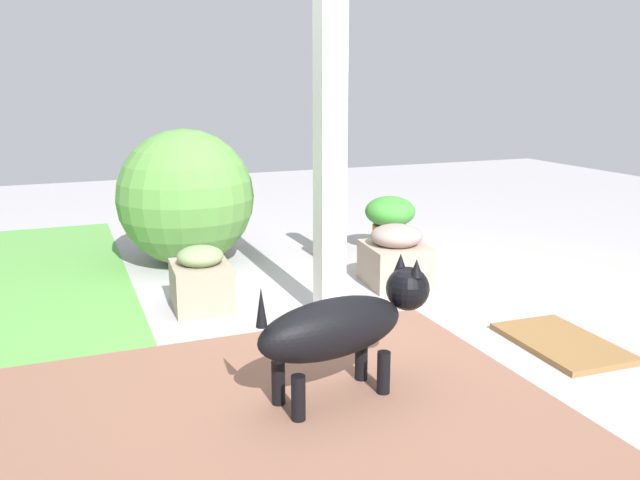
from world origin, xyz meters
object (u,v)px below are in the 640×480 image
dog (344,324)px  stone_planter_mid (201,280)px  terracotta_pot_broad (390,219)px  doormat (562,343)px  porch_pillar (330,121)px  round_shrub (186,197)px  stone_planter_nearest (396,257)px  terracotta_pot_tall (331,225)px

dog → stone_planter_mid: bearing=13.0°
terracotta_pot_broad → doormat: 2.00m
porch_pillar → round_shrub: (1.39, 0.51, -0.60)m
stone_planter_nearest → doormat: size_ratio=0.73×
stone_planter_nearest → round_shrub: (1.00, 1.14, 0.30)m
stone_planter_nearest → doormat: bearing=-166.9°
porch_pillar → round_shrub: porch_pillar is taller
stone_planter_nearest → doormat: (-1.21, -0.28, -0.17)m
stone_planter_nearest → terracotta_pot_broad: size_ratio=1.10×
stone_planter_mid → round_shrub: bearing=-6.4°
dog → porch_pillar: bearing=-19.2°
porch_pillar → stone_planter_nearest: bearing=-57.8°
terracotta_pot_tall → round_shrub: bearing=77.0°
doormat → dog: bearing=94.8°
stone_planter_mid → doormat: bearing=-128.5°
stone_planter_nearest → stone_planter_mid: (0.01, 1.25, -0.02)m
stone_planter_mid → dog: 1.36m
porch_pillar → terracotta_pot_broad: (1.17, -0.99, -0.83)m
porch_pillar → round_shrub: 1.60m
terracotta_pot_tall → terracotta_pot_broad: (0.01, -0.50, 0.00)m
round_shrub → terracotta_pot_broad: 1.54m
round_shrub → doormat: 2.66m
terracotta_pot_tall → terracotta_pot_broad: bearing=-88.7°
stone_planter_mid → terracotta_pot_tall: 1.35m
stone_planter_mid → round_shrub: round_shrub is taller
stone_planter_mid → dog: bearing=-167.0°
round_shrub → stone_planter_nearest: bearing=-131.3°
round_shrub → terracotta_pot_broad: round_shrub is taller
terracotta_pot_broad → dog: dog is taller
stone_planter_nearest → dog: (-1.31, 0.94, 0.14)m
stone_planter_mid → stone_planter_nearest: bearing=-90.4°
porch_pillar → round_shrub: bearing=20.3°
stone_planter_mid → terracotta_pot_tall: (0.76, -1.12, 0.08)m
round_shrub → terracotta_pot_tall: (-0.23, -1.01, -0.24)m
stone_planter_nearest → round_shrub: round_shrub is taller
doormat → stone_planter_nearest: bearing=13.1°
porch_pillar → stone_planter_mid: size_ratio=5.38×
dog → round_shrub: bearing=4.8°
porch_pillar → terracotta_pot_tall: (1.16, -0.49, -0.83)m
porch_pillar → terracotta_pot_tall: porch_pillar is taller
round_shrub → terracotta_pot_broad: bearing=-98.3°
stone_planter_nearest → stone_planter_mid: stone_planter_nearest is taller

